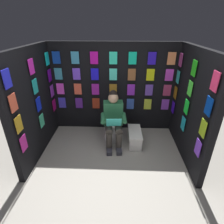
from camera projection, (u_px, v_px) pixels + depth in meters
name	position (u px, v px, depth m)	size (l,w,h in m)	color
ground_plane	(109.00, 185.00, 3.01)	(30.00, 30.00, 0.00)	#9E998E
display_wall_back	(113.00, 88.00, 4.26)	(2.92, 0.14, 2.07)	black
display_wall_left	(191.00, 107.00, 3.33)	(0.14, 1.86, 2.07)	black
display_wall_right	(34.00, 104.00, 3.44)	(0.14, 1.86, 2.07)	black
toilet	(113.00, 125.00, 4.13)	(0.42, 0.57, 0.77)	white
person_reading	(113.00, 119.00, 3.81)	(0.55, 0.71, 1.19)	#286B42
comic_longbox_near	(135.00, 137.00, 3.99)	(0.28, 0.62, 0.31)	white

